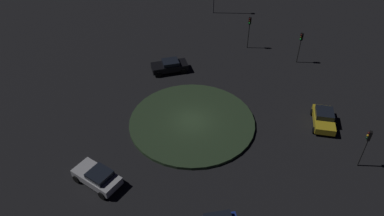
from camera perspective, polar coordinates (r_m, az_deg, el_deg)
name	(u,v)px	position (r m, az deg, el deg)	size (l,w,h in m)	color
ground_plane	(192,123)	(35.18, 0.00, -2.38)	(118.37, 118.37, 0.00)	black
roundabout_island	(192,122)	(35.08, 0.00, -2.20)	(12.29, 12.29, 0.30)	#2D4228
car_black	(170,66)	(42.28, -3.58, 6.74)	(4.51, 2.96, 1.44)	black
car_silver	(97,177)	(30.36, -14.86, -10.55)	(4.41, 3.80, 1.49)	silver
car_yellow	(324,118)	(36.85, 20.29, -1.53)	(2.65, 4.10, 1.45)	gold
traffic_light_southwest	(301,42)	(44.78, 16.93, 10.07)	(0.39, 0.38, 3.93)	#2D2D2D
traffic_light_west	(367,142)	(32.49, 26.13, -4.88)	(0.39, 0.36, 3.94)	#2D2D2D
traffic_light_southwest_near	(249,26)	(46.57, 9.13, 12.73)	(0.37, 0.39, 4.25)	#2D2D2D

